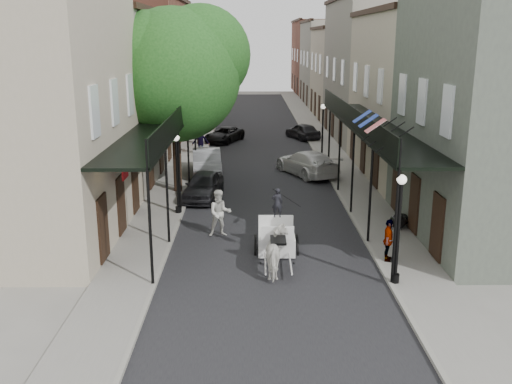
{
  "coord_description": "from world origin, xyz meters",
  "views": [
    {
      "loc": [
        -0.75,
        -19.58,
        8.04
      ],
      "look_at": [
        -0.49,
        4.17,
        1.6
      ],
      "focal_mm": 40.0,
      "sensor_mm": 36.0,
      "label": 1
    }
  ],
  "objects_px": {
    "tree_far": "(203,68)",
    "lamppost_right_far": "(323,131)",
    "pedestrian_walking": "(220,213)",
    "car_left_mid": "(207,163)",
    "pedestrian_sidewalk_left": "(201,141)",
    "horse": "(278,252)",
    "tree_near": "(182,69)",
    "car_left_far": "(224,135)",
    "car_right_far": "(303,131)",
    "lamppost_left": "(177,172)",
    "carriage": "(276,223)",
    "pedestrian_sidewalk_right": "(388,240)",
    "car_right_near": "(307,163)",
    "car_left_near": "(203,186)",
    "lamppost_right_near": "(398,228)"
  },
  "relations": [
    {
      "from": "tree_near",
      "to": "lamppost_right_near",
      "type": "xyz_separation_m",
      "value": [
        8.3,
        -12.18,
        -4.44
      ]
    },
    {
      "from": "lamppost_right_near",
      "to": "pedestrian_sidewalk_right",
      "type": "relative_size",
      "value": 2.34
    },
    {
      "from": "lamppost_right_far",
      "to": "pedestrian_sidewalk_right",
      "type": "distance_m",
      "value": 18.12
    },
    {
      "from": "tree_far",
      "to": "lamppost_right_far",
      "type": "xyz_separation_m",
      "value": [
        8.35,
        -6.18,
        -3.79
      ]
    },
    {
      "from": "pedestrian_sidewalk_left",
      "to": "horse",
      "type": "bearing_deg",
      "value": 93.73
    },
    {
      "from": "lamppost_right_far",
      "to": "pedestrian_walking",
      "type": "xyz_separation_m",
      "value": [
        -6.1,
        -14.95,
        -1.05
      ]
    },
    {
      "from": "tree_near",
      "to": "car_left_far",
      "type": "distance_m",
      "value": 16.35
    },
    {
      "from": "pedestrian_sidewalk_left",
      "to": "car_right_far",
      "type": "height_order",
      "value": "pedestrian_sidewalk_left"
    },
    {
      "from": "tree_near",
      "to": "lamppost_left",
      "type": "relative_size",
      "value": 2.6
    },
    {
      "from": "tree_far",
      "to": "pedestrian_walking",
      "type": "distance_m",
      "value": 21.79
    },
    {
      "from": "lamppost_left",
      "to": "pedestrian_sidewalk_right",
      "type": "distance_m",
      "value": 10.42
    },
    {
      "from": "lamppost_right_far",
      "to": "car_right_far",
      "type": "xyz_separation_m",
      "value": [
        -0.5,
        8.69,
        -1.39
      ]
    },
    {
      "from": "horse",
      "to": "pedestrian_sidewalk_left",
      "type": "height_order",
      "value": "pedestrian_sidewalk_left"
    },
    {
      "from": "lamppost_left",
      "to": "horse",
      "type": "distance_m",
      "value": 8.32
    },
    {
      "from": "car_right_near",
      "to": "lamppost_right_near",
      "type": "bearing_deg",
      "value": 70.51
    },
    {
      "from": "lamppost_left",
      "to": "pedestrian_sidewalk_right",
      "type": "bearing_deg",
      "value": -35.92
    },
    {
      "from": "tree_far",
      "to": "car_left_near",
      "type": "bearing_deg",
      "value": -85.9
    },
    {
      "from": "tree_far",
      "to": "lamppost_right_near",
      "type": "relative_size",
      "value": 2.32
    },
    {
      "from": "tree_far",
      "to": "horse",
      "type": "xyz_separation_m",
      "value": [
        4.47,
        -25.18,
        -5.02
      ]
    },
    {
      "from": "car_left_near",
      "to": "car_left_far",
      "type": "height_order",
      "value": "car_left_near"
    },
    {
      "from": "tree_far",
      "to": "car_left_far",
      "type": "relative_size",
      "value": 2.01
    },
    {
      "from": "car_right_near",
      "to": "lamppost_right_far",
      "type": "bearing_deg",
      "value": -133.88
    },
    {
      "from": "tree_far",
      "to": "pedestrian_sidewalk_left",
      "type": "relative_size",
      "value": 4.49
    },
    {
      "from": "lamppost_right_near",
      "to": "pedestrian_sidewalk_right",
      "type": "height_order",
      "value": "lamppost_right_near"
    },
    {
      "from": "car_right_near",
      "to": "carriage",
      "type": "bearing_deg",
      "value": 54.49
    },
    {
      "from": "pedestrian_sidewalk_right",
      "to": "car_right_near",
      "type": "xyz_separation_m",
      "value": [
        -1.6,
        14.08,
        -0.17
      ]
    },
    {
      "from": "tree_far",
      "to": "pedestrian_walking",
      "type": "xyz_separation_m",
      "value": [
        2.25,
        -21.12,
        -4.84
      ]
    },
    {
      "from": "lamppost_left",
      "to": "carriage",
      "type": "xyz_separation_m",
      "value": [
        4.37,
        -4.46,
        -0.99
      ]
    },
    {
      "from": "car_left_mid",
      "to": "car_right_near",
      "type": "relative_size",
      "value": 0.92
    },
    {
      "from": "carriage",
      "to": "lamppost_left",
      "type": "bearing_deg",
      "value": 135.45
    },
    {
      "from": "tree_near",
      "to": "car_left_far",
      "type": "xyz_separation_m",
      "value": [
        1.42,
        15.19,
        -5.89
      ]
    },
    {
      "from": "pedestrian_sidewalk_left",
      "to": "lamppost_left",
      "type": "bearing_deg",
      "value": 82.2
    },
    {
      "from": "car_left_mid",
      "to": "car_right_far",
      "type": "xyz_separation_m",
      "value": [
        6.94,
        12.69,
        -0.12
      ]
    },
    {
      "from": "tree_near",
      "to": "lamppost_right_far",
      "type": "bearing_deg",
      "value": 43.31
    },
    {
      "from": "tree_far",
      "to": "pedestrian_walking",
      "type": "height_order",
      "value": "tree_far"
    },
    {
      "from": "car_left_mid",
      "to": "car_right_far",
      "type": "distance_m",
      "value": 14.47
    },
    {
      "from": "lamppost_left",
      "to": "car_right_near",
      "type": "relative_size",
      "value": 0.72
    },
    {
      "from": "lamppost_left",
      "to": "carriage",
      "type": "bearing_deg",
      "value": -45.55
    },
    {
      "from": "pedestrian_sidewalk_right",
      "to": "pedestrian_sidewalk_left",
      "type": "bearing_deg",
      "value": 42.11
    },
    {
      "from": "tree_far",
      "to": "pedestrian_sidewalk_left",
      "type": "xyz_separation_m",
      "value": [
        0.05,
        -4.24,
        -4.76
      ]
    },
    {
      "from": "pedestrian_sidewalk_left",
      "to": "tree_near",
      "type": "bearing_deg",
      "value": 81.8
    },
    {
      "from": "horse",
      "to": "pedestrian_walking",
      "type": "height_order",
      "value": "pedestrian_walking"
    },
    {
      "from": "tree_far",
      "to": "lamppost_right_near",
      "type": "distance_m",
      "value": 27.74
    },
    {
      "from": "horse",
      "to": "car_right_far",
      "type": "height_order",
      "value": "horse"
    },
    {
      "from": "tree_far",
      "to": "car_left_mid",
      "type": "height_order",
      "value": "tree_far"
    },
    {
      "from": "pedestrian_walking",
      "to": "car_right_near",
      "type": "xyz_separation_m",
      "value": [
        4.69,
        10.95,
        -0.25
      ]
    },
    {
      "from": "car_left_near",
      "to": "car_right_near",
      "type": "distance_m",
      "value": 7.83
    },
    {
      "from": "pedestrian_sidewalk_right",
      "to": "lamppost_left",
      "type": "bearing_deg",
      "value": 73.2
    },
    {
      "from": "car_right_far",
      "to": "car_left_mid",
      "type": "bearing_deg",
      "value": 38.49
    },
    {
      "from": "lamppost_right_near",
      "to": "pedestrian_sidewalk_right",
      "type": "bearing_deg",
      "value": 84.3
    }
  ]
}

